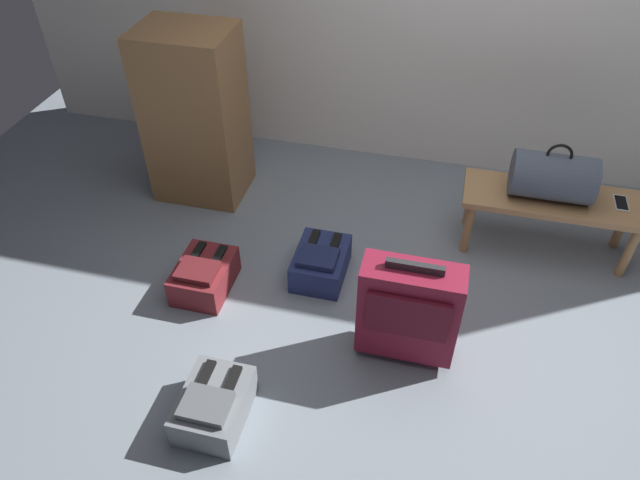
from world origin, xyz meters
The scene contains 9 objects.
ground_plane centered at (0.00, 0.00, 0.00)m, with size 6.60×6.60×0.00m, color slate.
bench centered at (0.68, 0.76, 0.32)m, with size 1.00×0.36×0.38m.
duffel_bag_slate centered at (0.63, 0.76, 0.51)m, with size 0.44×0.26×0.34m.
cell_phone centered at (1.03, 0.78, 0.39)m, with size 0.07×0.14×0.01m.
suitcase_upright_burgundy centered at (-0.01, -0.22, 0.31)m, with size 0.47×0.21×0.61m.
backpack_navy centered at (-0.54, 0.22, 0.09)m, with size 0.28×0.38×0.21m.
backpack_maroon centered at (-1.14, -0.04, 0.09)m, with size 0.28×0.38×0.21m.
backpack_grey centered at (-0.78, -0.79, 0.09)m, with size 0.28×0.38×0.21m.
side_cabinet centered at (-1.50, 0.85, 0.55)m, with size 0.56×0.44×1.10m.
Camera 1 is at (0.03, -2.12, 2.37)m, focal length 32.96 mm.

